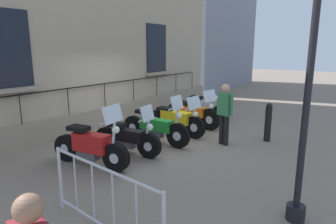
# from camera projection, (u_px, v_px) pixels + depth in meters

# --- Properties ---
(ground_plane) EXTENTS (60.00, 60.00, 0.00)m
(ground_plane) POSITION_uv_depth(u_px,v_px,m) (154.00, 136.00, 8.72)
(ground_plane) COLOR gray
(motorcycle_red) EXTENTS (2.01, 0.69, 1.43)m
(motorcycle_red) POSITION_uv_depth(u_px,v_px,m) (91.00, 147.00, 6.44)
(motorcycle_red) COLOR black
(motorcycle_red) RESTS_ON ground_plane
(motorcycle_black) EXTENTS (1.87, 0.58, 1.27)m
(motorcycle_black) POSITION_uv_depth(u_px,v_px,m) (128.00, 138.00, 7.19)
(motorcycle_black) COLOR black
(motorcycle_black) RESTS_ON ground_plane
(motorcycle_green) EXTENTS (2.17, 0.58, 1.38)m
(motorcycle_green) POSITION_uv_depth(u_px,v_px,m) (155.00, 127.00, 8.01)
(motorcycle_green) COLOR black
(motorcycle_green) RESTS_ON ground_plane
(motorcycle_yellow) EXTENTS (2.08, 0.73, 1.22)m
(motorcycle_yellow) POSITION_uv_depth(u_px,v_px,m) (176.00, 120.00, 8.82)
(motorcycle_yellow) COLOR black
(motorcycle_yellow) RESTS_ON ground_plane
(motorcycle_orange) EXTENTS (2.14, 0.73, 1.29)m
(motorcycle_orange) POSITION_uv_depth(u_px,v_px,m) (192.00, 113.00, 9.72)
(motorcycle_orange) COLOR black
(motorcycle_orange) RESTS_ON ground_plane
(motorcycle_silver) EXTENTS (1.98, 0.62, 0.96)m
(motorcycle_silver) POSITION_uv_depth(u_px,v_px,m) (203.00, 109.00, 10.67)
(motorcycle_silver) COLOR black
(motorcycle_silver) RESTS_ON ground_plane
(crowd_barrier) EXTENTS (2.25, 0.27, 1.05)m
(crowd_barrier) POSITION_uv_depth(u_px,v_px,m) (103.00, 199.00, 3.98)
(crowd_barrier) COLOR #B7B7BF
(crowd_barrier) RESTS_ON ground_plane
(bollard) EXTENTS (0.18, 0.18, 1.09)m
(bollard) POSITION_uv_depth(u_px,v_px,m) (268.00, 122.00, 8.18)
(bollard) COLOR black
(bollard) RESTS_ON ground_plane
(pedestrian_walking) EXTENTS (0.51, 0.32, 1.65)m
(pedestrian_walking) POSITION_uv_depth(u_px,v_px,m) (225.00, 111.00, 7.80)
(pedestrian_walking) COLOR black
(pedestrian_walking) RESTS_ON ground_plane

